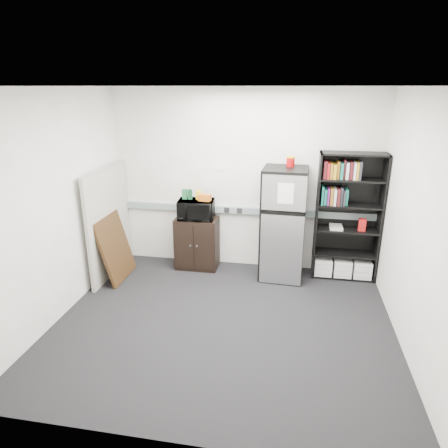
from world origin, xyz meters
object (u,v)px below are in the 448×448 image
Objects in this scene: cabinet at (197,243)px; bookshelf at (347,218)px; cubicle_partition at (109,222)px; microwave at (196,210)px; refrigerator at (283,224)px.

bookshelf is at bearing 1.67° from cabinet.
microwave is at bearing 18.38° from cubicle_partition.
microwave is 0.32× the size of refrigerator.
cabinet is 1.37m from refrigerator.
bookshelf is 3.49× the size of microwave.
cubicle_partition is 2.55m from refrigerator.
cabinet is (1.22, 0.42, -0.41)m from cubicle_partition.
microwave reaches higher than cabinet.
bookshelf is at bearing 11.88° from refrigerator.
refrigerator is at bearing -3.51° from cabinet.
bookshelf reaches higher than refrigerator.
microwave is (-2.21, -0.08, 0.04)m from bookshelf.
cubicle_partition is at bearing -160.95° from cabinet.
cubicle_partition reaches higher than cabinet.
refrigerator reaches higher than microwave.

